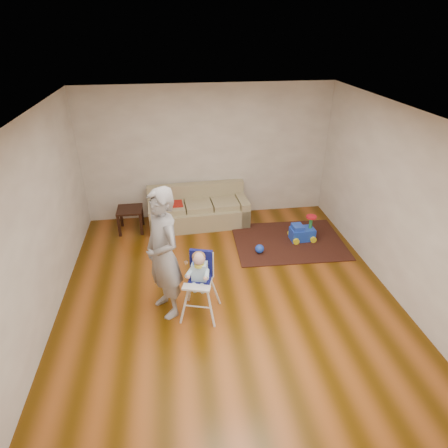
{
  "coord_description": "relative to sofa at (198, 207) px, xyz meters",
  "views": [
    {
      "loc": [
        -0.7,
        -4.51,
        3.71
      ],
      "look_at": [
        0.0,
        0.4,
        1.0
      ],
      "focal_mm": 30.0,
      "sensor_mm": 36.0,
      "label": 1
    }
  ],
  "objects": [
    {
      "name": "ground",
      "position": [
        0.26,
        -2.3,
        -0.38
      ],
      "size": [
        5.5,
        5.5,
        0.0
      ],
      "primitive_type": "plane",
      "color": "#4C2E05",
      "rests_on": "ground"
    },
    {
      "name": "area_rug",
      "position": [
        1.63,
        -0.96,
        -0.38
      ],
      "size": [
        2.08,
        1.59,
        0.02
      ],
      "primitive_type": "cube",
      "rotation": [
        0.0,
        0.0,
        -0.03
      ],
      "color": "black",
      "rests_on": "ground"
    },
    {
      "name": "toy_ball",
      "position": [
        0.99,
        -1.28,
        -0.29
      ],
      "size": [
        0.16,
        0.16,
        0.16
      ],
      "primitive_type": "sphere",
      "color": "blue",
      "rests_on": "area_rug"
    },
    {
      "name": "ride_on_toy",
      "position": [
        1.9,
        -0.93,
        -0.12
      ],
      "size": [
        0.46,
        0.34,
        0.49
      ],
      "primitive_type": null,
      "rotation": [
        0.0,
        0.0,
        0.05
      ],
      "color": "blue",
      "rests_on": "area_rug"
    },
    {
      "name": "adult",
      "position": [
        -0.66,
        -2.55,
        0.57
      ],
      "size": [
        0.72,
        0.83,
        1.9
      ],
      "primitive_type": "imported",
      "rotation": [
        0.0,
        0.0,
        -1.1
      ],
      "color": "#9C9C9F",
      "rests_on": "ground"
    },
    {
      "name": "side_table",
      "position": [
        -1.35,
        -0.08,
        -0.15
      ],
      "size": [
        0.48,
        0.48,
        0.48
      ],
      "primitive_type": null,
      "color": "black",
      "rests_on": "ground"
    },
    {
      "name": "high_chair",
      "position": [
        -0.19,
        -2.69,
        0.12
      ],
      "size": [
        0.6,
        0.6,
        1.04
      ],
      "rotation": [
        0.0,
        0.0,
        -0.29
      ],
      "color": "silver",
      "rests_on": "ground"
    },
    {
      "name": "sofa",
      "position": [
        0.0,
        0.0,
        0.0
      ],
      "size": [
        2.03,
        0.92,
        0.77
      ],
      "rotation": [
        0.0,
        0.0,
        0.05
      ],
      "color": "#9A906A",
      "rests_on": "ground"
    },
    {
      "name": "room_envelope",
      "position": [
        0.26,
        -1.77,
        1.49
      ],
      "size": [
        5.04,
        5.52,
        2.72
      ],
      "color": "#BDB3A8",
      "rests_on": "ground"
    }
  ]
}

